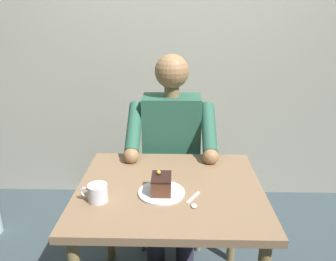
# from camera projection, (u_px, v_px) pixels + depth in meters

# --- Properties ---
(cafe_rear_panel) EXTENTS (6.40, 0.12, 3.00)m
(cafe_rear_panel) POSITION_uv_depth(u_px,v_px,m) (173.00, 13.00, 2.47)
(cafe_rear_panel) COLOR #A7A494
(cafe_rear_panel) RESTS_ON ground
(dining_table) EXTENTS (0.88, 0.78, 0.71)m
(dining_table) POSITION_uv_depth(u_px,v_px,m) (170.00, 203.00, 1.60)
(dining_table) COLOR #836549
(dining_table) RESTS_ON ground
(chair) EXTENTS (0.42, 0.42, 0.91)m
(chair) POSITION_uv_depth(u_px,v_px,m) (172.00, 165.00, 2.26)
(chair) COLOR #807159
(chair) RESTS_ON ground
(seated_person) EXTENTS (0.53, 0.58, 1.27)m
(seated_person) POSITION_uv_depth(u_px,v_px,m) (171.00, 154.00, 2.05)
(seated_person) COLOR #285845
(seated_person) RESTS_ON ground
(dessert_plate) EXTENTS (0.22, 0.22, 0.01)m
(dessert_plate) POSITION_uv_depth(u_px,v_px,m) (161.00, 193.00, 1.50)
(dessert_plate) COLOR white
(dessert_plate) RESTS_ON dining_table
(cake_slice) EXTENTS (0.09, 0.12, 0.10)m
(cake_slice) POSITION_uv_depth(u_px,v_px,m) (161.00, 184.00, 1.49)
(cake_slice) COLOR brown
(cake_slice) RESTS_ON dessert_plate
(coffee_cup) EXTENTS (0.12, 0.09, 0.08)m
(coffee_cup) POSITION_uv_depth(u_px,v_px,m) (97.00, 192.00, 1.43)
(coffee_cup) COLOR silver
(coffee_cup) RESTS_ON dining_table
(dessert_spoon) EXTENTS (0.07, 0.14, 0.01)m
(dessert_spoon) POSITION_uv_depth(u_px,v_px,m) (194.00, 202.00, 1.43)
(dessert_spoon) COLOR silver
(dessert_spoon) RESTS_ON dining_table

